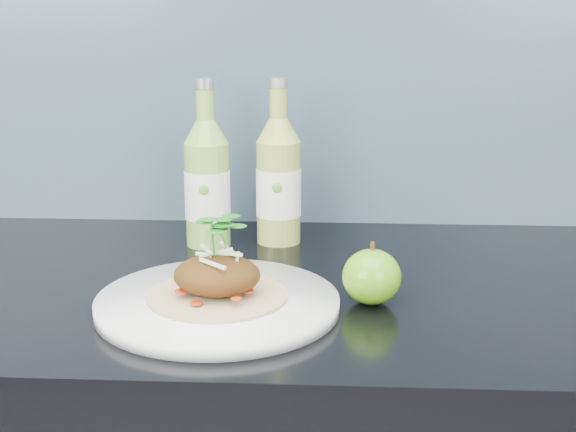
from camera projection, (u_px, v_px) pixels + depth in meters
name	position (u px, v px, depth m)	size (l,w,h in m)	color
subway_backsplash	(255.00, 3.00, 1.24)	(4.00, 0.02, 0.70)	#6E91AD
dinner_plate	(218.00, 303.00, 0.95)	(0.34, 0.34, 0.02)	white
pork_taco	(217.00, 274.00, 0.94)	(0.17, 0.17, 0.10)	tan
green_apple	(372.00, 277.00, 0.96)	(0.08, 0.08, 0.08)	#30880E
cider_bottle_left	(207.00, 183.00, 1.18)	(0.08, 0.08, 0.25)	#81B24A
cider_bottle_right	(279.00, 181.00, 1.19)	(0.07, 0.07, 0.25)	#9CAE48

